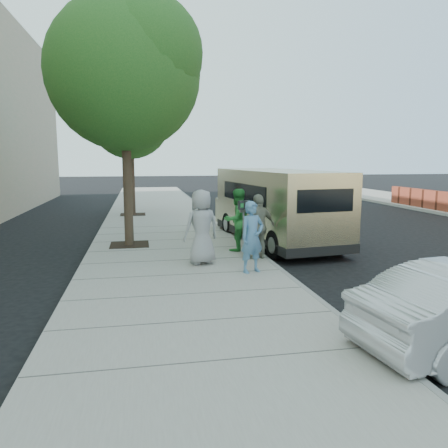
% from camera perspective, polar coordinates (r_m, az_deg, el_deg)
% --- Properties ---
extents(ground, '(120.00, 120.00, 0.00)m').
position_cam_1_polar(ground, '(11.99, -1.36, -5.21)').
color(ground, black).
rests_on(ground, ground).
extents(sidewalk, '(5.00, 60.00, 0.15)m').
position_cam_1_polar(sidewalk, '(11.86, -6.15, -5.05)').
color(sidewalk, gray).
rests_on(sidewalk, ground).
extents(curb_face, '(0.12, 60.00, 0.16)m').
position_cam_1_polar(curb_face, '(12.29, 5.30, -4.55)').
color(curb_face, gray).
rests_on(curb_face, ground).
extents(tree_near, '(4.62, 4.60, 7.53)m').
position_cam_1_polar(tree_near, '(14.15, -12.77, 19.33)').
color(tree_near, black).
rests_on(tree_near, sidewalk).
extents(tree_far, '(3.92, 3.80, 6.49)m').
position_cam_1_polar(tree_far, '(21.58, -12.08, 13.79)').
color(tree_far, black).
rests_on(tree_far, sidewalk).
extents(parking_meter, '(0.34, 0.21, 1.56)m').
position_cam_1_polar(parking_meter, '(11.99, 2.59, 1.02)').
color(parking_meter, gray).
rests_on(parking_meter, sidewalk).
extents(van, '(2.99, 6.87, 2.47)m').
position_cam_1_polar(van, '(14.74, 6.72, 2.49)').
color(van, '#BDB388').
rests_on(van, ground).
extents(person_officer, '(0.73, 0.60, 1.71)m').
position_cam_1_polar(person_officer, '(10.40, 3.70, -1.70)').
color(person_officer, '#5284AE').
rests_on(person_officer, sidewalk).
extents(person_green_shirt, '(1.10, 1.00, 1.83)m').
position_cam_1_polar(person_green_shirt, '(12.82, 1.74, 0.54)').
color(person_green_shirt, '#2E8E3A').
rests_on(person_green_shirt, sidewalk).
extents(person_gray_shirt, '(1.09, 0.88, 1.93)m').
position_cam_1_polar(person_gray_shirt, '(11.20, -2.95, -0.40)').
color(person_gray_shirt, '#9A9B9D').
rests_on(person_gray_shirt, sidewalk).
extents(person_striped_polo, '(1.12, 0.79, 1.76)m').
position_cam_1_polar(person_striped_polo, '(11.81, 4.58, -0.35)').
color(person_striped_polo, gray).
rests_on(person_striped_polo, sidewalk).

